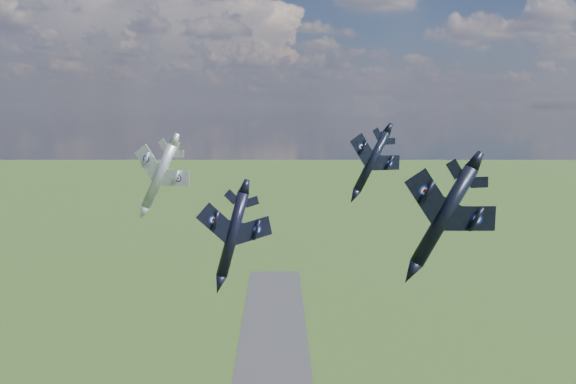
{
  "coord_description": "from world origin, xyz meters",
  "views": [
    {
      "loc": [
        2.25,
        -62.59,
        93.92
      ],
      "look_at": [
        3.53,
        12.32,
        82.5
      ],
      "focal_mm": 35.0,
      "sensor_mm": 36.0,
      "label": 1
    }
  ],
  "objects_px": {
    "jet_lead_navy": "(233,234)",
    "jet_left_silver": "(159,176)",
    "jet_right_navy": "(444,216)",
    "jet_high_navy": "(372,162)"
  },
  "relations": [
    {
      "from": "jet_lead_navy",
      "to": "jet_left_silver",
      "type": "height_order",
      "value": "jet_left_silver"
    },
    {
      "from": "jet_right_navy",
      "to": "jet_left_silver",
      "type": "height_order",
      "value": "jet_right_navy"
    },
    {
      "from": "jet_right_navy",
      "to": "jet_high_navy",
      "type": "xyz_separation_m",
      "value": [
        -0.85,
        36.49,
        1.62
      ]
    },
    {
      "from": "jet_right_navy",
      "to": "jet_left_silver",
      "type": "distance_m",
      "value": 53.42
    },
    {
      "from": "jet_right_navy",
      "to": "jet_high_navy",
      "type": "bearing_deg",
      "value": 91.31
    },
    {
      "from": "jet_lead_navy",
      "to": "jet_left_silver",
      "type": "distance_m",
      "value": 28.35
    },
    {
      "from": "jet_high_navy",
      "to": "jet_left_silver",
      "type": "height_order",
      "value": "jet_high_navy"
    },
    {
      "from": "jet_lead_navy",
      "to": "jet_right_navy",
      "type": "bearing_deg",
      "value": -58.72
    },
    {
      "from": "jet_right_navy",
      "to": "jet_left_silver",
      "type": "xyz_separation_m",
      "value": [
        -35.28,
        40.11,
        -1.01
      ]
    },
    {
      "from": "jet_lead_navy",
      "to": "jet_left_silver",
      "type": "xyz_separation_m",
      "value": [
        -13.95,
        24.3,
        4.32
      ]
    }
  ]
}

